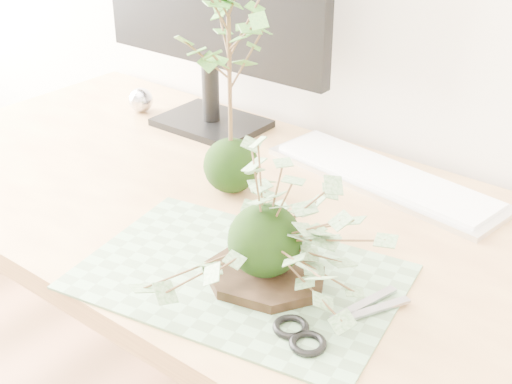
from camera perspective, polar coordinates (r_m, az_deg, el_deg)
desk at (r=1.24m, az=1.30°, el=-5.66°), size 1.60×0.70×0.74m
cutting_mat at (r=1.05m, az=-1.34°, el=-6.80°), size 0.51×0.39×0.00m
stone_dish at (r=1.03m, az=0.70°, el=-6.74°), size 0.23×0.23×0.01m
ivy_kokedama at (r=0.97m, az=0.73°, el=-1.41°), size 0.38×0.38×0.21m
maple_kokedama at (r=1.18m, az=-2.20°, el=12.69°), size 0.28×0.28×0.41m
keyboard at (r=1.33m, az=10.24°, el=1.18°), size 0.48×0.20×0.02m
foil_ball at (r=1.65m, az=-9.20°, el=7.28°), size 0.06×0.06×0.06m
scissors at (r=0.94m, az=5.20°, el=-11.11°), size 0.10×0.20×0.01m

